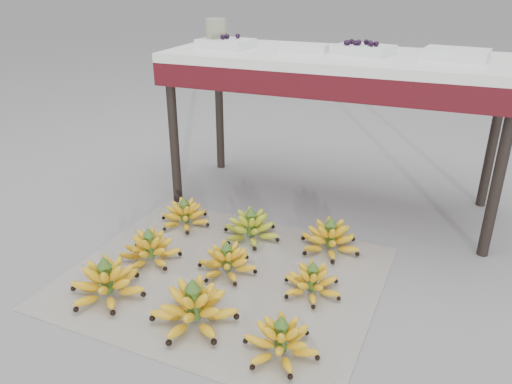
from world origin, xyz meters
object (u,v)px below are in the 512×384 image
at_px(bunch_front_left, 107,283).
at_px(bunch_front_right, 281,341).
at_px(newspaper_mat, 224,277).
at_px(bunch_back_center, 251,228).
at_px(bunch_back_left, 185,215).
at_px(tray_far_right, 456,54).
at_px(tray_far_left, 226,43).
at_px(bunch_mid_center, 227,261).
at_px(vendor_table, 336,72).
at_px(bunch_front_center, 194,308).
at_px(bunch_mid_left, 150,249).
at_px(bunch_back_right, 330,239).
at_px(glass_jar, 216,33).
at_px(bunch_mid_right, 312,282).
at_px(tray_right, 364,49).
at_px(tray_left, 304,48).

height_order(bunch_front_left, bunch_front_right, bunch_front_left).
relative_size(newspaper_mat, bunch_back_center, 3.86).
relative_size(bunch_back_left, tray_far_right, 0.92).
bearing_deg(tray_far_left, bunch_back_center, -55.81).
height_order(bunch_mid_center, vendor_table, vendor_table).
distance_m(bunch_front_left, bunch_front_center, 0.39).
bearing_deg(bunch_mid_left, bunch_back_right, 6.43).
bearing_deg(glass_jar, newspaper_mat, -64.10).
bearing_deg(bunch_mid_right, bunch_mid_center, -162.81).
bearing_deg(tray_right, tray_far_left, -177.08).
relative_size(bunch_front_center, tray_left, 1.69).
distance_m(bunch_mid_left, tray_right, 1.37).
distance_m(newspaper_mat, glass_jar, 1.29).
bearing_deg(bunch_mid_left, bunch_back_center, 24.03).
bearing_deg(bunch_mid_right, bunch_mid_left, -159.00).
relative_size(bunch_mid_center, bunch_mid_right, 1.00).
bearing_deg(bunch_back_left, bunch_back_right, 9.15).
distance_m(bunch_mid_right, bunch_back_right, 0.35).
relative_size(bunch_front_left, tray_right, 1.12).
height_order(vendor_table, glass_jar, glass_jar).
bearing_deg(tray_far_left, bunch_back_right, -33.64).
relative_size(bunch_back_right, tray_right, 1.21).
xyz_separation_m(bunch_front_right, bunch_mid_right, (0.00, 0.37, -0.00)).
xyz_separation_m(newspaper_mat, bunch_mid_left, (-0.35, -0.00, 0.06)).
bearing_deg(newspaper_mat, bunch_front_center, -84.77).
bearing_deg(glass_jar, bunch_back_center, -52.11).
height_order(bunch_mid_center, bunch_mid_right, bunch_mid_center).
relative_size(bunch_front_right, tray_left, 1.43).
bearing_deg(bunch_back_center, bunch_front_left, -106.42).
relative_size(bunch_back_center, tray_far_right, 1.07).
distance_m(bunch_mid_center, tray_right, 1.20).
relative_size(bunch_back_left, bunch_back_right, 0.77).
xyz_separation_m(bunch_back_left, bunch_back_center, (0.36, -0.01, 0.00)).
distance_m(newspaper_mat, bunch_back_center, 0.35).
bearing_deg(vendor_table, bunch_back_center, -114.23).
distance_m(newspaper_mat, bunch_mid_left, 0.36).
distance_m(bunch_back_right, vendor_table, 0.83).
xyz_separation_m(bunch_mid_left, tray_right, (0.70, 0.89, 0.77)).
bearing_deg(bunch_mid_right, glass_jar, 152.30).
xyz_separation_m(bunch_back_left, bunch_back_right, (0.73, 0.02, 0.01)).
relative_size(bunch_front_right, tray_right, 1.12).
relative_size(tray_right, tray_far_right, 0.99).
xyz_separation_m(bunch_front_left, bunch_back_right, (0.72, 0.66, -0.00)).
bearing_deg(bunch_back_center, newspaper_mat, -75.16).
xyz_separation_m(bunch_front_right, bunch_back_left, (-0.74, 0.70, -0.00)).
relative_size(bunch_mid_left, tray_right, 1.13).
bearing_deg(bunch_mid_center, tray_right, 81.79).
xyz_separation_m(bunch_front_right, bunch_back_right, (-0.01, 0.72, 0.00)).
xyz_separation_m(bunch_front_center, bunch_mid_center, (-0.03, 0.34, -0.01)).
height_order(bunch_front_right, bunch_back_right, bunch_back_right).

